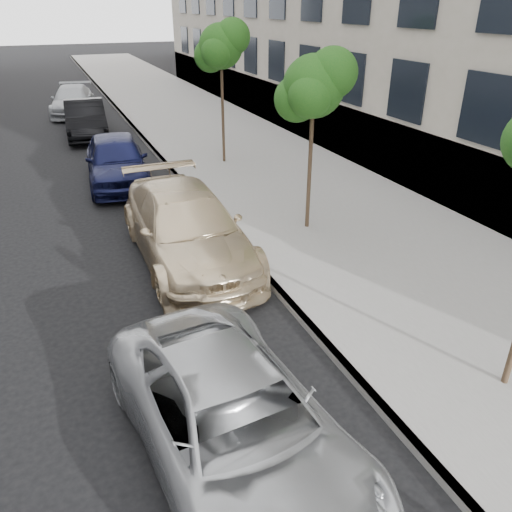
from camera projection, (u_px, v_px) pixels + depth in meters
sidewalk at (185, 113)px, 26.60m from camera, size 6.40×72.00×0.14m
curb at (125, 118)px, 25.53m from camera, size 0.15×72.00×0.14m
tree_mid at (315, 86)px, 11.45m from camera, size 1.77×1.57×4.37m
tree_far at (222, 46)px, 16.61m from camera, size 1.79×1.59×4.80m
minivan at (235, 422)px, 6.23m from camera, size 2.68×5.05×1.35m
suv at (187, 227)px, 11.29m from camera, size 2.30×5.58×1.62m
sedan_blue at (117, 160)px, 16.17m from camera, size 2.25×4.82×1.60m
sedan_black at (86, 119)px, 21.95m from camera, size 1.94×4.81×1.55m
sedan_rear at (73, 101)px, 26.41m from camera, size 2.82×5.22×1.44m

